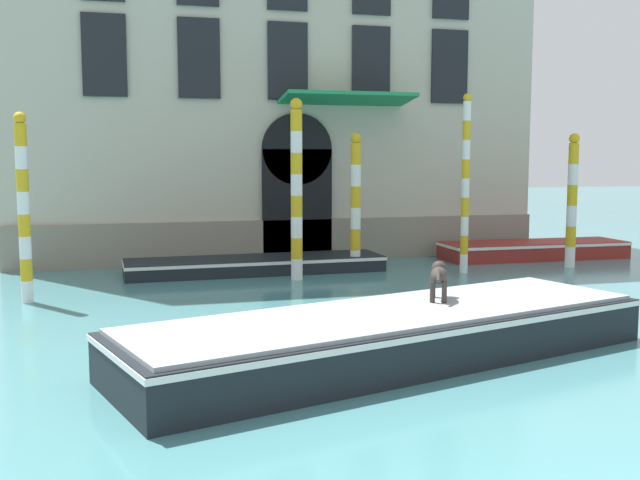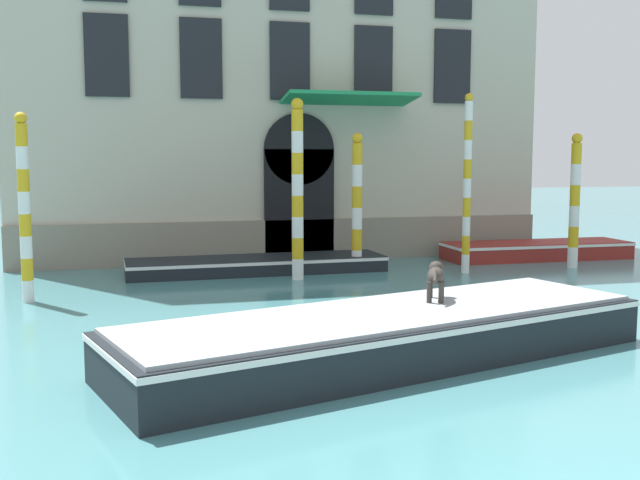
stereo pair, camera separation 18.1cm
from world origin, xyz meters
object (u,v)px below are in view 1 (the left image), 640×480
object	(u,v)px
dog_on_deck	(439,275)
mooring_pole_3	(572,200)
boat_moored_far	(533,250)
boat_foreground	(392,333)
mooring_pole_2	(297,189)
mooring_pole_4	(24,208)
mooring_pole_0	(465,184)
mooring_pole_1	(356,202)
boat_moored_near_palazzo	(256,264)

from	to	relation	value
dog_on_deck	mooring_pole_3	bearing A→B (deg)	-20.72
boat_moored_far	boat_foreground	bearing A→B (deg)	-129.90
boat_moored_far	mooring_pole_2	xyz separation A→B (m)	(-7.59, -1.83, 1.94)
dog_on_deck	mooring_pole_4	world-z (taller)	mooring_pole_4
boat_moored_far	mooring_pole_3	xyz separation A→B (m)	(0.02, -1.80, 1.56)
mooring_pole_3	mooring_pole_4	world-z (taller)	mooring_pole_4
mooring_pole_0	mooring_pole_2	distance (m)	4.40
dog_on_deck	mooring_pole_1	size ratio (longest dim) A/B	0.23
boat_moored_far	mooring_pole_3	world-z (taller)	mooring_pole_3
mooring_pole_3	boat_moored_far	bearing A→B (deg)	90.68
mooring_pole_1	mooring_pole_4	bearing A→B (deg)	-164.06
boat_moored_far	mooring_pole_4	bearing A→B (deg)	-166.02
mooring_pole_1	mooring_pole_2	size ratio (longest dim) A/B	0.82
boat_foreground	mooring_pole_0	size ratio (longest dim) A/B	1.89
mooring_pole_4	mooring_pole_3	bearing A→B (deg)	5.80
boat_moored_far	mooring_pole_0	distance (m)	4.27
mooring_pole_3	mooring_pole_0	bearing A→B (deg)	-177.28
mooring_pole_4	boat_foreground	bearing A→B (deg)	-46.67
mooring_pole_1	mooring_pole_2	bearing A→B (deg)	-153.81
mooring_pole_1	mooring_pole_3	xyz separation A→B (m)	(5.84, -0.84, 0.01)
boat_foreground	mooring_pole_2	size ratio (longest dim) A/B	1.97
dog_on_deck	mooring_pole_0	world-z (taller)	mooring_pole_0
boat_moored_far	mooring_pole_4	distance (m)	14.08
boat_foreground	mooring_pole_4	bearing A→B (deg)	117.17
mooring_pole_1	boat_moored_far	bearing A→B (deg)	9.33
boat_foreground	boat_moored_far	bearing A→B (deg)	33.13
dog_on_deck	boat_moored_near_palazzo	bearing A→B (deg)	34.99
boat_moored_near_palazzo	mooring_pole_4	world-z (taller)	mooring_pole_4
boat_moored_near_palazzo	mooring_pole_1	world-z (taller)	mooring_pole_1
mooring_pole_0	mooring_pole_4	xyz separation A→B (m)	(-10.41, -1.23, -0.34)
dog_on_deck	boat_moored_near_palazzo	distance (m)	8.28
boat_moored_far	mooring_pole_2	world-z (taller)	mooring_pole_2
mooring_pole_0	boat_moored_far	bearing A→B (deg)	31.34
mooring_pole_3	mooring_pole_2	bearing A→B (deg)	-179.75
mooring_pole_0	dog_on_deck	bearing A→B (deg)	-119.21
boat_foreground	mooring_pole_2	world-z (taller)	mooring_pole_2
mooring_pole_2	mooring_pole_3	bearing A→B (deg)	0.25
boat_foreground	mooring_pole_0	bearing A→B (deg)	40.80
boat_foreground	mooring_pole_0	world-z (taller)	mooring_pole_0
boat_moored_far	mooring_pole_0	size ratio (longest dim) A/B	1.21
mooring_pole_0	mooring_pole_2	xyz separation A→B (m)	(-4.39, 0.12, -0.09)
boat_moored_near_palazzo	boat_foreground	bearing A→B (deg)	-88.33
boat_foreground	mooring_pole_4	world-z (taller)	mooring_pole_4
boat_moored_near_palazzo	mooring_pole_4	xyz separation A→B (m)	(-5.24, -2.69, 1.75)
dog_on_deck	mooring_pole_4	bearing A→B (deg)	75.87
boat_moored_near_palazzo	mooring_pole_4	size ratio (longest dim) A/B	1.72
boat_moored_far	mooring_pole_3	bearing A→B (deg)	-88.50
boat_foreground	mooring_pole_1	bearing A→B (deg)	59.51
dog_on_deck	mooring_pole_4	xyz separation A→B (m)	(-6.69, 5.42, 0.83)
dog_on_deck	mooring_pole_1	world-z (taller)	mooring_pole_1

